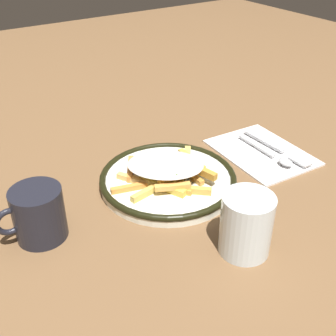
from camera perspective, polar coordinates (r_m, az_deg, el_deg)
name	(u,v)px	position (r m, az deg, el deg)	size (l,w,h in m)	color
ground_plane	(168,185)	(0.78, 0.00, -2.28)	(2.60, 2.60, 0.00)	brown
plate	(168,180)	(0.78, 0.00, -1.55)	(0.25, 0.25, 0.02)	silver
fries_heap	(167,170)	(0.76, -0.15, -0.27)	(0.20, 0.18, 0.04)	gold
napkin	(261,151)	(0.90, 12.40, 2.19)	(0.15, 0.20, 0.01)	white
fork	(276,147)	(0.91, 14.24, 2.69)	(0.02, 0.18, 0.01)	silver
spoon	(274,155)	(0.88, 13.98, 1.67)	(0.02, 0.15, 0.01)	silver
water_glass	(248,223)	(0.63, 10.72, -7.30)	(0.08, 0.08, 0.10)	silver
coffee_mug	(38,214)	(0.68, -17.03, -5.92)	(0.11, 0.08, 0.08)	black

